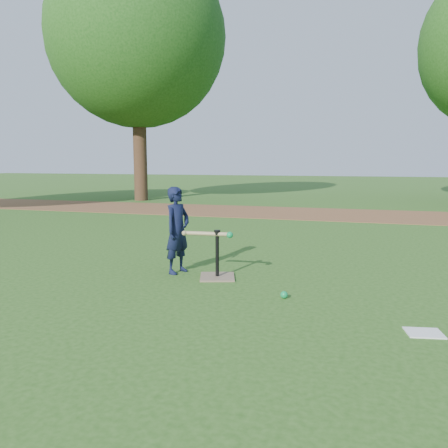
# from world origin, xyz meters

# --- Properties ---
(ground) EXTENTS (80.00, 80.00, 0.00)m
(ground) POSITION_xyz_m (0.00, 0.00, 0.00)
(ground) COLOR #285116
(ground) RESTS_ON ground
(dirt_strip) EXTENTS (24.00, 3.00, 0.01)m
(dirt_strip) POSITION_xyz_m (0.00, 7.50, 0.01)
(dirt_strip) COLOR brown
(dirt_strip) RESTS_ON ground
(child) EXTENTS (0.38, 0.48, 1.14)m
(child) POSITION_xyz_m (-0.50, 0.34, 0.57)
(child) COLOR black
(child) RESTS_ON ground
(wiffle_ball_ground) EXTENTS (0.08, 0.08, 0.08)m
(wiffle_ball_ground) POSITION_xyz_m (1.03, -0.36, 0.04)
(wiffle_ball_ground) COLOR #0C8E46
(wiffle_ball_ground) RESTS_ON ground
(clipboard) EXTENTS (0.34, 0.28, 0.01)m
(clipboard) POSITION_xyz_m (2.34, -0.99, 0.01)
(clipboard) COLOR white
(clipboard) RESTS_ON ground
(batting_tee) EXTENTS (0.54, 0.54, 0.61)m
(batting_tee) POSITION_xyz_m (0.08, 0.24, 0.11)
(batting_tee) COLOR #806A51
(batting_tee) RESTS_ON ground
(swing_action) EXTENTS (0.68, 0.15, 0.08)m
(swing_action) POSITION_xyz_m (-0.00, 0.20, 0.57)
(swing_action) COLOR tan
(swing_action) RESTS_ON ground
(tree_left) EXTENTS (6.40, 6.40, 9.08)m
(tree_left) POSITION_xyz_m (-6.00, 10.00, 5.87)
(tree_left) COLOR #382316
(tree_left) RESTS_ON ground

